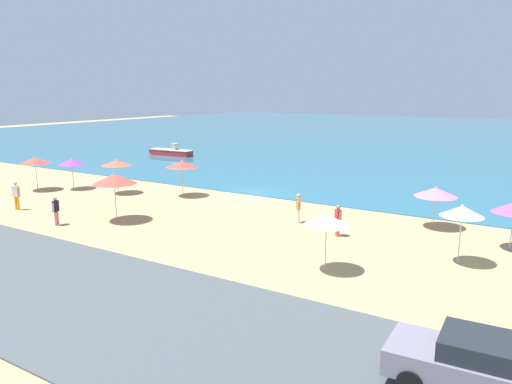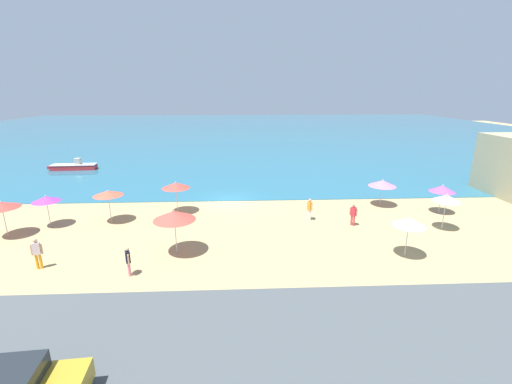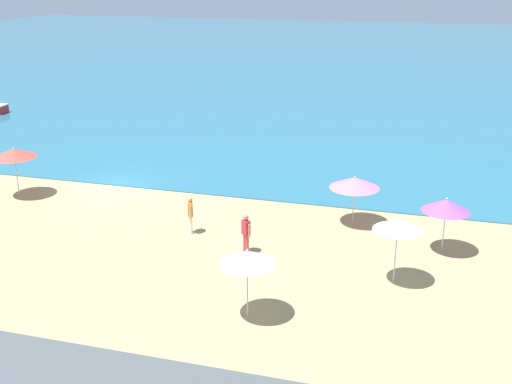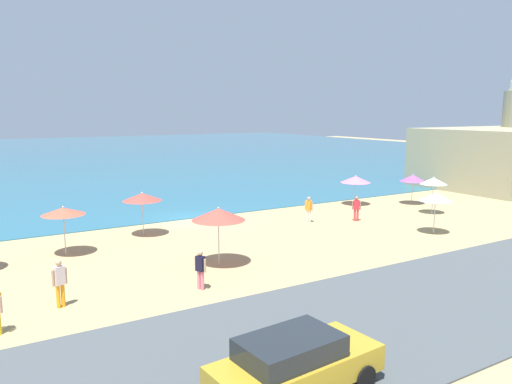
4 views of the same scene
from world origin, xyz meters
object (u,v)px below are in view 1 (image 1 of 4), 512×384
(beach_umbrella_8, at_px, (114,179))
(bather_2, at_px, (16,194))
(bather_0, at_px, (338,219))
(skiff_nearshore, at_px, (171,152))
(beach_umbrella_6, at_px, (462,211))
(bather_4, at_px, (298,206))
(beach_umbrella_4, at_px, (436,192))
(bather_3, at_px, (56,209))
(beach_umbrella_5, at_px, (116,163))
(beach_umbrella_0, at_px, (182,164))
(beach_umbrella_3, at_px, (35,161))
(beach_umbrella_1, at_px, (326,220))
(parked_car_2, at_px, (488,366))
(beach_umbrella_2, at_px, (72,162))

(beach_umbrella_8, height_order, bather_2, beach_umbrella_8)
(bather_0, xyz_separation_m, skiff_nearshore, (-28.23, 19.23, -0.47))
(beach_umbrella_6, bearing_deg, bather_2, -170.28)
(bather_0, xyz_separation_m, bather_4, (-2.88, 1.25, 0.02))
(beach_umbrella_4, height_order, beach_umbrella_8, beach_umbrella_8)
(bather_3, bearing_deg, beach_umbrella_8, 49.89)
(beach_umbrella_4, distance_m, beach_umbrella_5, 21.45)
(bather_2, xyz_separation_m, bather_4, (16.07, 6.56, -0.07))
(beach_umbrella_0, bearing_deg, beach_umbrella_3, -158.45)
(bather_0, distance_m, bather_3, 15.20)
(beach_umbrella_8, bearing_deg, bather_4, 29.62)
(beach_umbrella_8, height_order, skiff_nearshore, beach_umbrella_8)
(bather_3, relative_size, bather_4, 0.97)
(beach_umbrella_1, bearing_deg, skiff_nearshore, 140.99)
(parked_car_2, height_order, skiff_nearshore, parked_car_2)
(beach_umbrella_1, height_order, beach_umbrella_3, beach_umbrella_3)
(beach_umbrella_2, bearing_deg, bather_2, -67.07)
(beach_umbrella_0, relative_size, beach_umbrella_2, 1.10)
(beach_umbrella_4, distance_m, bather_2, 24.64)
(beach_umbrella_2, distance_m, parked_car_2, 32.18)
(beach_umbrella_0, distance_m, skiff_nearshore, 22.09)
(bather_4, distance_m, skiff_nearshore, 31.08)
(beach_umbrella_6, bearing_deg, bather_0, 170.18)
(beach_umbrella_5, relative_size, beach_umbrella_6, 0.95)
(beach_umbrella_4, height_order, beach_umbrella_5, beach_umbrella_5)
(beach_umbrella_6, bearing_deg, beach_umbrella_4, 112.95)
(beach_umbrella_0, bearing_deg, beach_umbrella_6, -12.93)
(beach_umbrella_3, bearing_deg, skiff_nearshore, 103.35)
(bather_3, bearing_deg, parked_car_2, -11.41)
(beach_umbrella_4, relative_size, beach_umbrella_6, 0.87)
(bather_3, bearing_deg, beach_umbrella_4, 30.82)
(beach_umbrella_6, distance_m, bather_2, 25.33)
(beach_umbrella_1, relative_size, parked_car_2, 0.53)
(beach_umbrella_0, bearing_deg, beach_umbrella_8, -80.63)
(beach_umbrella_3, height_order, bather_2, beach_umbrella_3)
(beach_umbrella_5, height_order, bather_2, beach_umbrella_5)
(beach_umbrella_4, xyz_separation_m, beach_umbrella_8, (-15.56, -8.09, 0.45))
(beach_umbrella_5, height_order, bather_4, beach_umbrella_5)
(bather_0, xyz_separation_m, bather_2, (-18.95, -5.31, 0.09))
(beach_umbrella_5, bearing_deg, bather_2, -101.66)
(bather_3, bearing_deg, beach_umbrella_0, 84.90)
(skiff_nearshore, bearing_deg, beach_umbrella_6, -30.65)
(skiff_nearshore, bearing_deg, beach_umbrella_3, -76.65)
(bather_0, bearing_deg, bather_2, -164.36)
(beach_umbrella_6, xyz_separation_m, bather_0, (-5.98, 1.03, -1.39))
(bather_2, bearing_deg, beach_umbrella_3, 135.13)
(bather_4, bearing_deg, beach_umbrella_3, -174.30)
(bather_0, xyz_separation_m, parked_car_2, (8.40, -10.74, -0.06))
(beach_umbrella_6, height_order, skiff_nearshore, beach_umbrella_6)
(beach_umbrella_3, distance_m, parked_car_2, 33.41)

